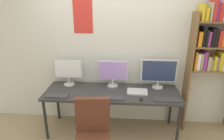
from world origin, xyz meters
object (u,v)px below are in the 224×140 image
object	(u,v)px
monitor_right	(159,72)
keyboard_right	(167,100)
monitor_left	(68,71)
computer_mouse	(141,99)
keyboard_left	(57,96)
monitor_center	(113,72)
keyboard_center	(111,98)
bookshelf	(215,49)
laptop_closed	(137,92)
desk	(112,94)

from	to	relation	value
monitor_right	keyboard_right	bearing A→B (deg)	-81.01
monitor_left	computer_mouse	xyz separation A→B (m)	(1.20, -0.46, -0.24)
keyboard_left	computer_mouse	xyz separation A→B (m)	(1.27, -0.02, 0.01)
monitor_center	monitor_right	xyz separation A→B (m)	(0.75, 0.00, 0.02)
monitor_center	keyboard_center	xyz separation A→B (m)	(0.00, -0.44, -0.24)
bookshelf	keyboard_left	distance (m)	2.53
laptop_closed	monitor_left	bearing A→B (deg)	171.57
monitor_right	computer_mouse	distance (m)	0.61
desk	monitor_right	size ratio (longest dim) A/B	3.70
keyboard_left	bookshelf	bearing A→B (deg)	10.87
keyboard_center	monitor_right	bearing A→B (deg)	30.51
bookshelf	monitor_right	distance (m)	0.92
keyboard_center	monitor_center	bearing A→B (deg)	90.00
computer_mouse	desk	bearing A→B (deg)	151.32
keyboard_right	laptop_closed	xyz separation A→B (m)	(-0.42, 0.23, 0.00)
monitor_right	computer_mouse	world-z (taller)	monitor_right
keyboard_right	computer_mouse	bearing A→B (deg)	-177.53
desk	bookshelf	xyz separation A→B (m)	(1.58, 0.23, 0.72)
bookshelf	laptop_closed	distance (m)	1.37
keyboard_right	bookshelf	bearing A→B (deg)	31.23
desk	keyboard_right	world-z (taller)	keyboard_right
keyboard_left	laptop_closed	bearing A→B (deg)	10.69
keyboard_left	keyboard_center	distance (m)	0.82
monitor_center	keyboard_left	world-z (taller)	monitor_center
monitor_right	keyboard_center	xyz separation A→B (m)	(-0.75, -0.44, -0.26)
bookshelf	monitor_right	bearing A→B (deg)	-178.72
monitor_left	keyboard_center	xyz separation A→B (m)	(0.75, -0.44, -0.24)
monitor_right	laptop_closed	size ratio (longest dim) A/B	1.81
monitor_right	computer_mouse	bearing A→B (deg)	-123.28
keyboard_left	desk	bearing A→B (deg)	15.66
monitor_left	keyboard_right	size ratio (longest dim) A/B	1.25
keyboard_center	bookshelf	bearing A→B (deg)	16.26
desk	keyboard_right	xyz separation A→B (m)	(0.82, -0.23, 0.06)
keyboard_center	laptop_closed	world-z (taller)	laptop_closed
monitor_right	keyboard_right	world-z (taller)	monitor_right
desk	bookshelf	world-z (taller)	bookshelf
desk	keyboard_center	size ratio (longest dim) A/B	5.45
monitor_left	laptop_closed	bearing A→B (deg)	-10.34
desk	keyboard_right	distance (m)	0.85
bookshelf	monitor_center	distance (m)	1.64
computer_mouse	keyboard_right	bearing A→B (deg)	2.47
monitor_left	computer_mouse	size ratio (longest dim) A/B	4.94
monitor_left	bookshelf	bearing A→B (deg)	0.46
desk	computer_mouse	bearing A→B (deg)	-28.68
keyboard_left	computer_mouse	size ratio (longest dim) A/B	3.63
keyboard_left	computer_mouse	bearing A→B (deg)	-0.72
keyboard_right	laptop_closed	size ratio (longest dim) A/B	1.18
desk	computer_mouse	xyz separation A→B (m)	(0.45, -0.25, 0.07)
keyboard_right	desk	bearing A→B (deg)	164.34
bookshelf	keyboard_right	size ratio (longest dim) A/B	5.62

